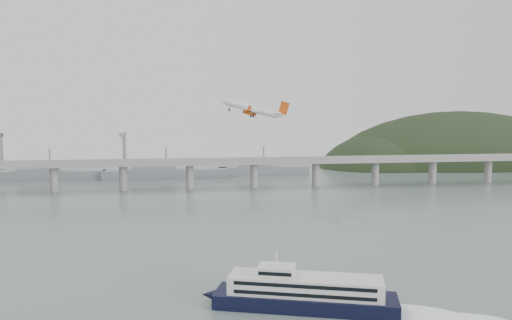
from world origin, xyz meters
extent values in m
plane|color=slate|center=(0.00, 0.00, 0.00)|extent=(900.00, 900.00, 0.00)
cube|color=gray|center=(0.00, 200.00, 20.00)|extent=(800.00, 22.00, 2.20)
cube|color=gray|center=(0.00, 189.50, 22.00)|extent=(800.00, 0.60, 1.80)
cube|color=gray|center=(0.00, 210.50, 22.00)|extent=(800.00, 0.60, 1.80)
cylinder|color=gray|center=(-130.00, 200.00, 9.50)|extent=(6.00, 6.00, 21.00)
cylinder|color=gray|center=(-80.00, 200.00, 9.50)|extent=(6.00, 6.00, 21.00)
cylinder|color=gray|center=(-30.00, 200.00, 9.50)|extent=(6.00, 6.00, 21.00)
cylinder|color=gray|center=(20.00, 200.00, 9.50)|extent=(6.00, 6.00, 21.00)
cylinder|color=gray|center=(70.00, 200.00, 9.50)|extent=(6.00, 6.00, 21.00)
cylinder|color=gray|center=(120.00, 200.00, 9.50)|extent=(6.00, 6.00, 21.00)
cylinder|color=gray|center=(170.00, 200.00, 9.50)|extent=(6.00, 6.00, 21.00)
cylinder|color=gray|center=(220.00, 200.00, 9.50)|extent=(6.00, 6.00, 21.00)
ellipsoid|color=black|center=(270.00, 330.00, -18.00)|extent=(320.00, 150.00, 156.00)
ellipsoid|color=black|center=(175.00, 320.00, -12.00)|extent=(140.00, 110.00, 96.00)
cube|color=slate|center=(-150.00, 270.00, 4.00)|extent=(95.67, 20.15, 8.00)
cube|color=slate|center=(-159.50, 270.00, 12.00)|extent=(33.90, 15.02, 8.00)
cylinder|color=slate|center=(-150.00, 270.00, 20.00)|extent=(1.60, 1.60, 14.00)
cube|color=slate|center=(-50.00, 265.00, 4.00)|extent=(110.55, 21.43, 8.00)
cube|color=slate|center=(-61.00, 265.00, 12.00)|extent=(39.01, 16.73, 8.00)
cylinder|color=slate|center=(-50.00, 265.00, 20.00)|extent=(1.60, 1.60, 14.00)
cube|color=slate|center=(40.00, 275.00, 4.00)|extent=(85.00, 13.60, 8.00)
cube|color=slate|center=(31.50, 275.00, 12.00)|extent=(29.75, 11.90, 8.00)
cylinder|color=slate|center=(40.00, 275.00, 20.00)|extent=(1.60, 1.60, 14.00)
cube|color=slate|center=(-200.00, 300.00, 20.00)|extent=(3.00, 3.00, 40.00)
cube|color=slate|center=(-90.00, 300.00, 20.00)|extent=(3.00, 3.00, 40.00)
cube|color=slate|center=(-90.00, 290.00, 38.00)|extent=(3.00, 28.00, 3.00)
cube|color=black|center=(0.75, -41.58, 2.21)|extent=(56.66, 29.77, 4.42)
cone|color=black|center=(-27.62, -32.31, 2.21)|extent=(6.63, 5.92, 4.42)
cube|color=silver|center=(0.75, -41.58, 7.19)|extent=(47.57, 24.92, 5.53)
cube|color=black|center=(-0.98, -46.88, 8.62)|extent=(39.99, 13.21, 1.11)
cube|color=black|center=(-0.98, -46.88, 5.97)|extent=(39.99, 13.21, 1.11)
cube|color=black|center=(2.48, -36.27, 8.62)|extent=(39.99, 13.21, 1.11)
cube|color=black|center=(2.48, -36.27, 5.97)|extent=(39.99, 13.21, 1.11)
cube|color=silver|center=(-7.65, -38.83, 11.39)|extent=(12.91, 10.79, 2.87)
cube|color=black|center=(-8.87, -42.56, 11.39)|extent=(9.50, 3.21, 1.11)
cylinder|color=silver|center=(-7.65, -38.83, 14.92)|extent=(0.70, 0.70, 4.42)
ellipsoid|color=white|center=(30.17, -51.19, 0.06)|extent=(35.20, 25.01, 0.22)
ellipsoid|color=white|center=(44.89, -55.99, 0.06)|extent=(25.17, 14.98, 0.22)
cylinder|color=white|center=(5.25, 106.32, 61.27)|extent=(29.79, 16.96, 11.64)
cone|color=white|center=(-10.65, 112.88, 65.68)|extent=(6.51, 5.84, 5.02)
cone|color=white|center=(21.79, 99.52, 57.25)|extent=(7.33, 5.92, 5.30)
cube|color=white|center=(5.97, 105.96, 59.92)|extent=(18.98, 37.09, 3.67)
cube|color=white|center=(20.99, 99.90, 58.28)|extent=(8.16, 13.68, 1.83)
cube|color=#C5470D|center=(22.89, 99.32, 61.54)|extent=(6.41, 2.54, 8.24)
cylinder|color=#C5470D|center=(6.34, 112.31, 58.52)|extent=(5.75, 4.49, 3.66)
cylinder|color=black|center=(4.26, 113.17, 59.10)|extent=(1.92, 2.66, 2.57)
cube|color=white|center=(6.62, 112.26, 59.59)|extent=(2.92, 1.34, 1.99)
cylinder|color=#C5470D|center=(1.84, 100.98, 59.14)|extent=(5.75, 4.49, 3.66)
cylinder|color=black|center=(-0.25, 101.84, 59.72)|extent=(1.92, 2.66, 2.57)
cube|color=white|center=(2.12, 100.93, 60.21)|extent=(2.92, 1.34, 1.99)
cylinder|color=black|center=(6.53, 108.73, 57.84)|extent=(1.17, 0.64, 2.70)
cylinder|color=black|center=(6.23, 108.78, 56.66)|extent=(1.56, 0.92, 1.51)
cylinder|color=black|center=(4.41, 103.37, 58.13)|extent=(1.17, 0.64, 2.70)
cylinder|color=black|center=(4.10, 103.43, 56.95)|extent=(1.56, 0.92, 1.51)
cylinder|color=black|center=(-7.45, 111.38, 61.57)|extent=(1.17, 0.64, 2.70)
cylinder|color=black|center=(-7.75, 111.44, 60.39)|extent=(1.56, 0.92, 1.51)
cube|color=#C5470D|center=(15.25, 122.58, 59.70)|extent=(2.34, 0.99, 3.03)
cube|color=#C5470D|center=(1.33, 87.57, 61.61)|extent=(2.34, 0.99, 3.03)
camera|label=1|loc=(-35.69, -184.70, 59.84)|focal=35.00mm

